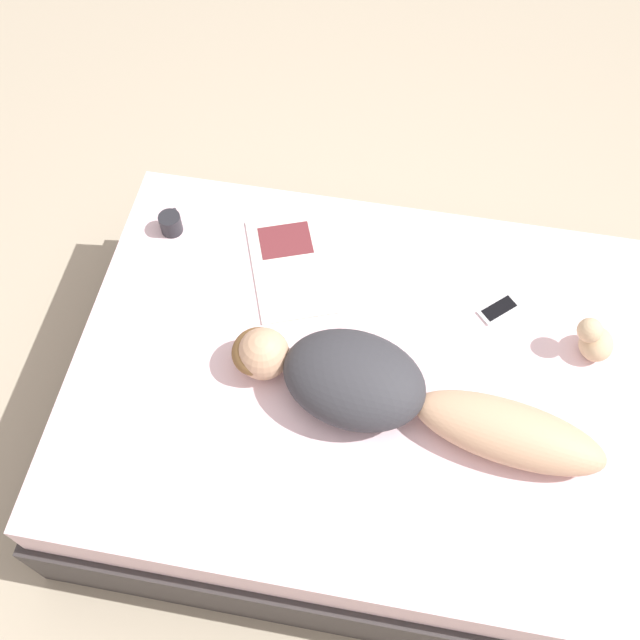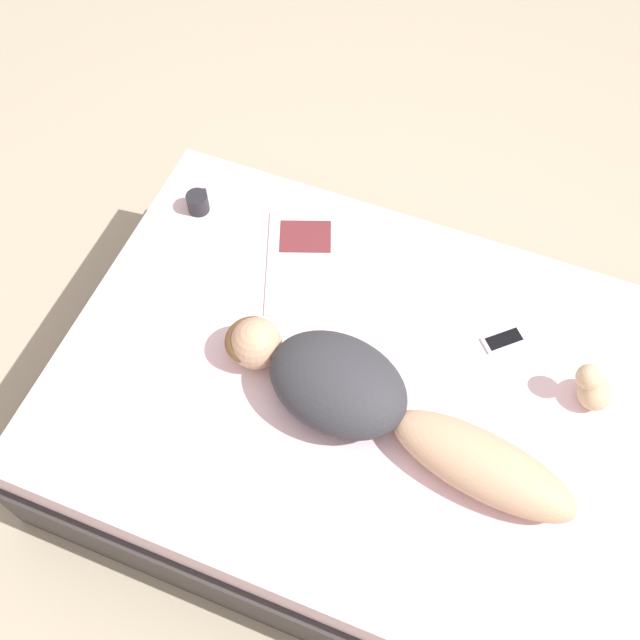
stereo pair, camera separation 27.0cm
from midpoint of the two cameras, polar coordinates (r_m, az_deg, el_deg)
The scene contains 7 objects.
ground_plane at distance 3.15m, azimuth 5.05°, elevation -9.23°, with size 12.00×12.00×0.00m, color #B7A88E.
bed at distance 2.91m, azimuth 5.46°, elevation -7.27°, with size 1.60×2.18×0.55m.
person at distance 2.51m, azimuth 6.95°, elevation -6.56°, with size 0.46×1.31×0.23m.
open_magazine at distance 2.90m, azimuth 1.48°, elevation 4.29°, with size 0.56×0.44×0.01m.
coffee_mug at distance 3.04m, azimuth -6.78°, elevation 8.72°, with size 0.12×0.09×0.08m.
cell_phone at distance 2.83m, azimuth 16.51°, elevation -1.68°, with size 0.16×0.16×0.01m.
plush_toy at distance 2.75m, azimuth 22.80°, elevation -5.04°, with size 0.13×0.15×0.18m.
Camera 2 is at (-1.13, -0.30, 2.92)m, focal length 42.00 mm.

